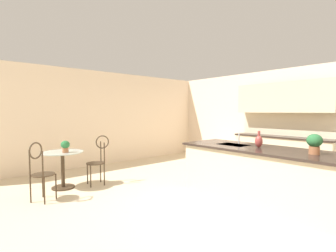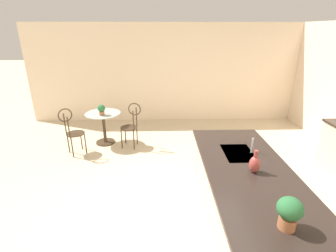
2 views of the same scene
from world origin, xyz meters
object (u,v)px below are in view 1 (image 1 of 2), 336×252
at_px(bistro_table, 63,166).
at_px(vase_on_counter, 259,141).
at_px(chair_near_window, 98,158).
at_px(chair_by_island, 40,169).
at_px(potted_plant_on_table, 65,146).
at_px(potted_plant_counter_far, 314,143).

xyz_separation_m(bistro_table, vase_on_counter, (2.88, 2.43, 0.58)).
distance_m(chair_near_window, chair_by_island, 1.24).
distance_m(chair_near_window, vase_on_counter, 3.23).
distance_m(bistro_table, chair_near_window, 0.71).
bearing_deg(bistro_table, vase_on_counter, 40.16).
distance_m(chair_by_island, potted_plant_on_table, 0.75).
xyz_separation_m(chair_near_window, potted_plant_on_table, (-0.08, -0.65, 0.30)).
relative_size(potted_plant_on_table, potted_plant_counter_far, 0.78).
xyz_separation_m(potted_plant_counter_far, vase_on_counter, (-0.90, 0.03, -0.06)).
xyz_separation_m(chair_near_window, vase_on_counter, (2.66, 1.77, 0.46)).
bearing_deg(potted_plant_on_table, chair_by_island, -53.30).
bearing_deg(bistro_table, potted_plant_on_table, 5.88).
bearing_deg(vase_on_counter, chair_by_island, -128.12).
relative_size(chair_by_island, potted_plant_on_table, 4.42).
height_order(potted_plant_on_table, potted_plant_counter_far, potted_plant_counter_far).
bearing_deg(chair_by_island, potted_plant_counter_far, 42.26).
bearing_deg(potted_plant_counter_far, bistro_table, -147.63).
bearing_deg(chair_by_island, chair_near_window, 105.41).
bearing_deg(vase_on_counter, bistro_table, -139.84).
relative_size(bistro_table, potted_plant_on_table, 3.39).
xyz_separation_m(bistro_table, potted_plant_on_table, (0.14, 0.01, 0.43)).
relative_size(potted_plant_on_table, vase_on_counter, 0.82).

